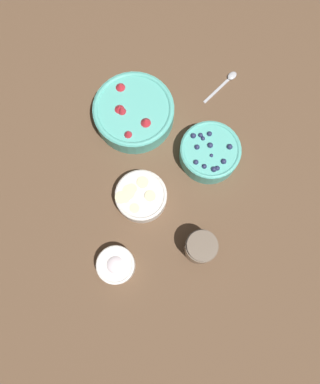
{
  "coord_description": "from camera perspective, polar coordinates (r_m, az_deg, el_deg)",
  "views": [
    {
      "loc": [
        0.3,
        0.08,
        1.02
      ],
      "look_at": [
        0.07,
        0.05,
        0.04
      ],
      "focal_mm": 35.0,
      "sensor_mm": 36.0,
      "label": 1
    }
  ],
  "objects": [
    {
      "name": "bowl_blueberries",
      "position": [
        1.05,
        7.6,
        6.04
      ],
      "size": [
        0.17,
        0.17,
        0.07
      ],
      "color": "#56B7A8",
      "rests_on": "ground_plane"
    },
    {
      "name": "ground_plane",
      "position": [
        1.06,
        -2.16,
        3.27
      ],
      "size": [
        4.0,
        4.0,
        0.0
      ],
      "primitive_type": "plane",
      "color": "brown"
    },
    {
      "name": "bowl_bananas",
      "position": [
        1.01,
        -3.08,
        -0.62
      ],
      "size": [
        0.14,
        0.14,
        0.05
      ],
      "color": "silver",
      "rests_on": "ground_plane"
    },
    {
      "name": "bowl_strawberries",
      "position": [
        1.09,
        -4.03,
        12.09
      ],
      "size": [
        0.23,
        0.23,
        0.08
      ],
      "color": "#56B7A8",
      "rests_on": "ground_plane"
    },
    {
      "name": "spoon",
      "position": [
        1.19,
        10.06,
        16.27
      ],
      "size": [
        0.12,
        0.1,
        0.01
      ],
      "color": "#B2B2B7",
      "rests_on": "ground_plane"
    },
    {
      "name": "bowl_cream",
      "position": [
        1.0,
        -6.73,
        -11.0
      ],
      "size": [
        0.1,
        0.1,
        0.05
      ],
      "color": "white",
      "rests_on": "ground_plane"
    },
    {
      "name": "jar_chocolate",
      "position": [
        0.99,
        6.17,
        -8.36
      ],
      "size": [
        0.08,
        0.08,
        0.09
      ],
      "color": "brown",
      "rests_on": "ground_plane"
    }
  ]
}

